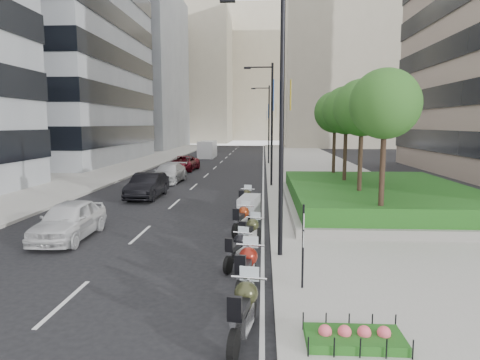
# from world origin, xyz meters

# --- Properties ---
(ground) EXTENTS (160.00, 160.00, 0.00)m
(ground) POSITION_xyz_m (0.00, 0.00, 0.00)
(ground) COLOR black
(ground) RESTS_ON ground
(sidewalk_right) EXTENTS (10.00, 100.00, 0.15)m
(sidewalk_right) POSITION_xyz_m (9.00, 30.00, 0.07)
(sidewalk_right) COLOR #9E9B93
(sidewalk_right) RESTS_ON ground
(sidewalk_left) EXTENTS (8.00, 100.00, 0.15)m
(sidewalk_left) POSITION_xyz_m (-12.00, 30.00, 0.07)
(sidewalk_left) COLOR #9E9B93
(sidewalk_left) RESTS_ON ground
(lane_edge) EXTENTS (0.12, 100.00, 0.01)m
(lane_edge) POSITION_xyz_m (3.70, 30.00, 0.01)
(lane_edge) COLOR silver
(lane_edge) RESTS_ON ground
(lane_centre) EXTENTS (0.12, 100.00, 0.01)m
(lane_centre) POSITION_xyz_m (-1.50, 30.00, 0.01)
(lane_centre) COLOR silver
(lane_centre) RESTS_ON ground
(building_grey_far) EXTENTS (22.00, 26.00, 30.00)m
(building_grey_far) POSITION_xyz_m (-24.00, 70.00, 15.00)
(building_grey_far) COLOR gray
(building_grey_far) RESTS_ON ground
(building_cream_right) EXTENTS (28.00, 24.00, 36.00)m
(building_cream_right) POSITION_xyz_m (22.00, 80.00, 18.00)
(building_cream_right) COLOR #B7AD93
(building_cream_right) RESTS_ON ground
(building_cream_left) EXTENTS (26.00, 24.00, 34.00)m
(building_cream_left) POSITION_xyz_m (-18.00, 100.00, 17.00)
(building_cream_left) COLOR #B7AD93
(building_cream_left) RESTS_ON ground
(building_cream_centre) EXTENTS (30.00, 24.00, 38.00)m
(building_cream_centre) POSITION_xyz_m (2.00, 120.00, 19.00)
(building_cream_centre) COLOR #B7AD93
(building_cream_centre) RESTS_ON ground
(planter) EXTENTS (10.00, 14.00, 0.40)m
(planter) POSITION_xyz_m (10.00, 10.00, 0.35)
(planter) COLOR gray
(planter) RESTS_ON sidewalk_right
(hedge) EXTENTS (9.40, 13.40, 0.80)m
(hedge) POSITION_xyz_m (10.00, 10.00, 0.95)
(hedge) COLOR #1C4112
(hedge) RESTS_ON planter
(flower_bed) EXTENTS (2.00, 1.00, 0.20)m
(flower_bed) POSITION_xyz_m (5.60, -5.00, 0.25)
(flower_bed) COLOR #1C4112
(flower_bed) RESTS_ON sidewalk_right
(tree_0) EXTENTS (2.80, 2.80, 6.30)m
(tree_0) POSITION_xyz_m (8.50, 4.00, 5.42)
(tree_0) COLOR #332319
(tree_0) RESTS_ON planter
(tree_1) EXTENTS (2.80, 2.80, 6.30)m
(tree_1) POSITION_xyz_m (8.50, 8.00, 5.42)
(tree_1) COLOR #332319
(tree_1) RESTS_ON planter
(tree_2) EXTENTS (2.80, 2.80, 6.30)m
(tree_2) POSITION_xyz_m (8.50, 12.00, 5.42)
(tree_2) COLOR #332319
(tree_2) RESTS_ON planter
(tree_3) EXTENTS (2.80, 2.80, 6.30)m
(tree_3) POSITION_xyz_m (8.50, 16.00, 5.42)
(tree_3) COLOR #332319
(tree_3) RESTS_ON planter
(lamp_post_0) EXTENTS (2.34, 0.45, 9.00)m
(lamp_post_0) POSITION_xyz_m (4.14, 1.00, 5.07)
(lamp_post_0) COLOR black
(lamp_post_0) RESTS_ON ground
(lamp_post_1) EXTENTS (2.34, 0.45, 9.00)m
(lamp_post_1) POSITION_xyz_m (4.14, 18.00, 5.07)
(lamp_post_1) COLOR black
(lamp_post_1) RESTS_ON ground
(lamp_post_2) EXTENTS (2.34, 0.45, 9.00)m
(lamp_post_2) POSITION_xyz_m (4.14, 36.00, 5.07)
(lamp_post_2) COLOR black
(lamp_post_2) RESTS_ON ground
(parking_sign) EXTENTS (0.06, 0.32, 2.50)m
(parking_sign) POSITION_xyz_m (4.80, -2.00, 1.46)
(parking_sign) COLOR black
(parking_sign) RESTS_ON ground
(motorcycle_0) EXTENTS (0.82, 2.45, 1.22)m
(motorcycle_0) POSITION_xyz_m (3.30, -4.69, 0.65)
(motorcycle_0) COLOR black
(motorcycle_0) RESTS_ON ground
(motorcycle_1) EXTENTS (0.82, 2.45, 1.22)m
(motorcycle_1) POSITION_xyz_m (3.26, -2.04, 0.65)
(motorcycle_1) COLOR black
(motorcycle_1) RESTS_ON ground
(motorcycle_2) EXTENTS (0.89, 2.01, 1.04)m
(motorcycle_2) POSITION_xyz_m (2.87, 0.14, 0.55)
(motorcycle_2) COLOR black
(motorcycle_2) RESTS_ON ground
(motorcycle_3) EXTENTS (0.97, 2.11, 1.10)m
(motorcycle_3) POSITION_xyz_m (3.23, 2.23, 0.59)
(motorcycle_3) COLOR black
(motorcycle_3) RESTS_ON ground
(motorcycle_4) EXTENTS (0.87, 2.23, 1.13)m
(motorcycle_4) POSITION_xyz_m (2.80, 4.40, 0.61)
(motorcycle_4) COLOR black
(motorcycle_4) RESTS_ON ground
(motorcycle_5) EXTENTS (1.08, 2.11, 1.22)m
(motorcycle_5) POSITION_xyz_m (3.03, 6.70, 0.61)
(motorcycle_5) COLOR black
(motorcycle_5) RESTS_ON ground
(motorcycle_6) EXTENTS (0.80, 2.30, 1.16)m
(motorcycle_6) POSITION_xyz_m (2.74, 9.08, 0.62)
(motorcycle_6) COLOR black
(motorcycle_6) RESTS_ON ground
(car_a) EXTENTS (1.93, 4.61, 1.56)m
(car_a) POSITION_xyz_m (-4.20, 3.19, 0.78)
(car_a) COLOR silver
(car_a) RESTS_ON ground
(car_b) EXTENTS (1.78, 4.81, 1.57)m
(car_b) POSITION_xyz_m (-3.63, 12.95, 0.79)
(car_b) COLOR black
(car_b) RESTS_ON ground
(car_c) EXTENTS (2.41, 5.29, 1.50)m
(car_c) POSITION_xyz_m (-3.85, 20.15, 0.75)
(car_c) COLOR silver
(car_c) RESTS_ON ground
(car_d) EXTENTS (2.82, 5.50, 1.49)m
(car_d) POSITION_xyz_m (-4.33, 28.83, 0.74)
(car_d) COLOR maroon
(car_d) RESTS_ON ground
(delivery_van) EXTENTS (2.13, 5.49, 2.30)m
(delivery_van) POSITION_xyz_m (-4.12, 45.63, 1.07)
(delivery_van) COLOR white
(delivery_van) RESTS_ON ground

